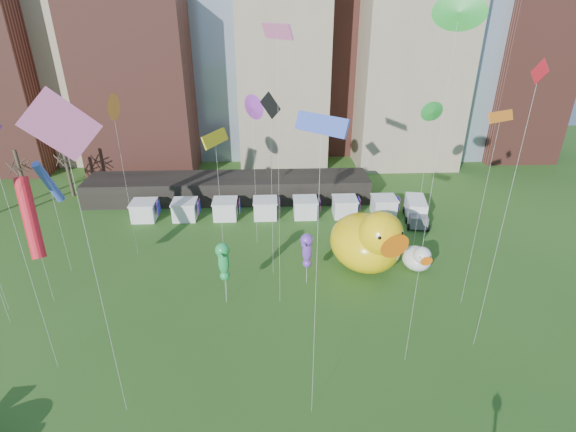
{
  "coord_description": "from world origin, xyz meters",
  "views": [
    {
      "loc": [
        1.7,
        -13.28,
        23.95
      ],
      "look_at": [
        2.77,
        11.38,
        12.0
      ],
      "focal_mm": 27.0,
      "sensor_mm": 36.0,
      "label": 1
    }
  ],
  "objects_px": {
    "big_duck": "(368,241)",
    "box_truck": "(416,210)",
    "small_duck": "(418,258)",
    "seahorse_purple": "(307,248)",
    "seahorse_green": "(223,259)"
  },
  "relations": [
    {
      "from": "big_duck",
      "to": "box_truck",
      "type": "distance_m",
      "value": 13.88
    },
    {
      "from": "small_duck",
      "to": "box_truck",
      "type": "bearing_deg",
      "value": 67.19
    },
    {
      "from": "seahorse_purple",
      "to": "box_truck",
      "type": "xyz_separation_m",
      "value": [
        14.63,
        13.15,
        -2.59
      ]
    },
    {
      "from": "small_duck",
      "to": "seahorse_green",
      "type": "height_order",
      "value": "seahorse_green"
    },
    {
      "from": "big_duck",
      "to": "seahorse_purple",
      "type": "xyz_separation_m",
      "value": [
        -6.2,
        -2.29,
        0.65
      ]
    },
    {
      "from": "big_duck",
      "to": "small_duck",
      "type": "distance_m",
      "value": 5.43
    },
    {
      "from": "big_duck",
      "to": "box_truck",
      "type": "relative_size",
      "value": 1.61
    },
    {
      "from": "small_duck",
      "to": "seahorse_purple",
      "type": "height_order",
      "value": "seahorse_purple"
    },
    {
      "from": "big_duck",
      "to": "seahorse_purple",
      "type": "bearing_deg",
      "value": -179.4
    },
    {
      "from": "box_truck",
      "to": "seahorse_green",
      "type": "bearing_deg",
      "value": -134.23
    },
    {
      "from": "seahorse_green",
      "to": "box_truck",
      "type": "bearing_deg",
      "value": 41.21
    },
    {
      "from": "box_truck",
      "to": "big_duck",
      "type": "bearing_deg",
      "value": -117.74
    },
    {
      "from": "big_duck",
      "to": "seahorse_green",
      "type": "relative_size",
      "value": 1.65
    },
    {
      "from": "small_duck",
      "to": "seahorse_purple",
      "type": "distance_m",
      "value": 11.73
    },
    {
      "from": "box_truck",
      "to": "small_duck",
      "type": "bearing_deg",
      "value": -96.55
    }
  ]
}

